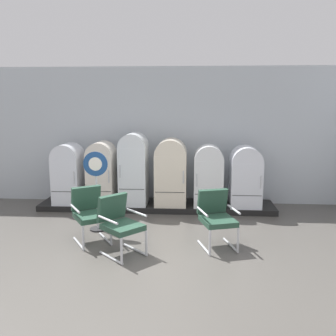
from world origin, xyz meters
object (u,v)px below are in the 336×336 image
Objects in this scene: refrigerator_2 at (134,167)px; refrigerator_4 at (208,174)px; armchair_left at (90,211)px; sign_stand at (97,191)px; refrigerator_3 at (171,170)px; refrigerator_1 at (102,171)px; refrigerator_5 at (245,175)px; armchair_center at (119,221)px; refrigerator_0 at (68,172)px; armchair_right at (216,215)px.

refrigerator_4 is (1.70, -0.04, -0.14)m from refrigerator_2.
sign_stand is (-0.01, 0.56, 0.23)m from armchair_left.
refrigerator_3 reaches higher than refrigerator_4.
refrigerator_1 is 3.28m from refrigerator_5.
refrigerator_4 is at bearing 58.44° from armchair_center.
refrigerator_1 reaches higher than sign_stand.
refrigerator_1 is at bearing 97.66° from armchair_left.
armchair_left is at bearing -137.68° from refrigerator_4.
refrigerator_1 reaches higher than armchair_center.
refrigerator_0 is 3.93m from armchair_right.
refrigerator_1 is 1.48× the size of armchair_center.
refrigerator_3 is 1.56× the size of armchair_left.
refrigerator_0 is at bearing 178.45° from refrigerator_1.
refrigerator_5 is at bearing 47.11° from armchair_center.
refrigerator_5 is at bearing 0.18° from refrigerator_2.
refrigerator_2 is 1.69× the size of armchair_center.
refrigerator_0 is 1.00× the size of refrigerator_4.
sign_stand is (-2.25, 0.64, 0.23)m from armchair_right.
refrigerator_3 is at bearing 0.36° from refrigerator_1.
armchair_center is (0.91, -2.53, -0.34)m from refrigerator_1.
refrigerator_4 is at bearing -176.71° from refrigerator_5.
refrigerator_1 reaches higher than refrigerator_4.
refrigerator_2 reaches higher than refrigerator_3.
refrigerator_3 is 0.85m from refrigerator_4.
refrigerator_5 is 0.88× the size of sign_stand.
refrigerator_1 reaches higher than armchair_right.
refrigerator_4 reaches higher than armchair_left.
armchair_center is (-1.54, -2.50, -0.31)m from refrigerator_4.
armchair_left is 2.24m from armchair_right.
refrigerator_5 is 1.41× the size of armchair_left.
armchair_left and armchair_center have the same top height.
sign_stand is at bearing -54.55° from refrigerator_0.
refrigerator_3 is 1.56× the size of armchair_right.
refrigerator_3 reaches higher than armchair_left.
armchair_left is (-1.33, -2.02, -0.37)m from refrigerator_3.
refrigerator_2 is at bearing 0.87° from refrigerator_1.
refrigerator_2 is 0.86m from refrigerator_3.
refrigerator_2 reaches higher than armchair_center.
armchair_right is at bearing -15.79° from sign_stand.
refrigerator_1 reaches higher than armchair_left.
refrigerator_4 is at bearing -0.66° from refrigerator_1.
refrigerator_3 reaches higher than armchair_right.
refrigerator_5 is (2.53, 0.01, -0.16)m from refrigerator_2.
armchair_center is at bearing -70.21° from refrigerator_1.
refrigerator_2 is at bearing 178.67° from refrigerator_4.
armchair_center is (-2.37, -2.55, -0.29)m from refrigerator_5.
refrigerator_4 is 2.95m from armchair_center.
armchair_right and armchair_center have the same top height.
refrigerator_0 is at bearing 117.63° from armchair_left.
armchair_left is at bearing -62.37° from refrigerator_0.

